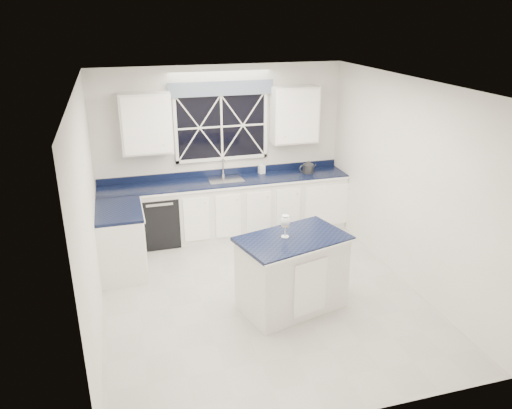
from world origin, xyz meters
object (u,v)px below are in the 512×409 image
object	(u,v)px
dishwasher	(159,218)
wine_glass	(285,222)
island	(292,272)
soap_bottle	(262,167)
faucet	(223,167)
kettle	(308,167)

from	to	relation	value
dishwasher	wine_glass	world-z (taller)	wine_glass
wine_glass	island	bearing A→B (deg)	-22.74
dishwasher	soap_bottle	bearing A→B (deg)	6.17
island	soap_bottle	distance (m)	2.62
faucet	island	size ratio (longest dim) A/B	0.21
dishwasher	island	size ratio (longest dim) A/B	0.57
dishwasher	wine_glass	bearing A→B (deg)	-60.69
dishwasher	faucet	xyz separation A→B (m)	(1.10, 0.19, 0.69)
faucet	kettle	xyz separation A→B (m)	(1.39, -0.20, -0.06)
soap_bottle	dishwasher	bearing A→B (deg)	-173.83
dishwasher	kettle	bearing A→B (deg)	-0.07
kettle	island	bearing A→B (deg)	-116.10
faucet	kettle	distance (m)	1.41
island	wine_glass	distance (m)	0.67
faucet	soap_bottle	xyz separation A→B (m)	(0.65, -0.01, -0.05)
island	soap_bottle	bearing A→B (deg)	66.50
island	kettle	size ratio (longest dim) A/B	4.84
kettle	soap_bottle	xyz separation A→B (m)	(-0.75, 0.19, 0.01)
soap_bottle	island	bearing A→B (deg)	-98.17
faucet	wine_glass	distance (m)	2.51
island	kettle	xyz separation A→B (m)	(1.11, 2.34, 0.56)
kettle	faucet	bearing A→B (deg)	171.22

